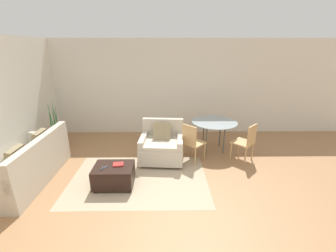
% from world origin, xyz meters
% --- Properties ---
extents(ground_plane, '(20.00, 20.00, 0.00)m').
position_xyz_m(ground_plane, '(0.00, 0.00, 0.00)').
color(ground_plane, '#A3754C').
extents(wall_back, '(12.00, 0.06, 2.75)m').
position_xyz_m(wall_back, '(0.00, 3.51, 1.38)').
color(wall_back, silver).
rests_on(wall_back, ground_plane).
extents(wall_left, '(0.06, 12.00, 2.75)m').
position_xyz_m(wall_left, '(-3.08, 1.50, 1.38)').
color(wall_left, silver).
rests_on(wall_left, ground_plane).
extents(area_rug, '(2.72, 1.87, 0.01)m').
position_xyz_m(area_rug, '(-0.37, 0.84, 0.00)').
color(area_rug, tan).
rests_on(area_rug, ground_plane).
extents(couch, '(0.88, 2.05, 0.91)m').
position_xyz_m(couch, '(-2.51, 0.83, 0.30)').
color(couch, beige).
rests_on(couch, ground_plane).
extents(armchair, '(1.03, 0.97, 0.90)m').
position_xyz_m(armchair, '(0.09, 1.69, 0.35)').
color(armchair, beige).
rests_on(armchair, ground_plane).
extents(ottoman, '(0.74, 0.56, 0.41)m').
position_xyz_m(ottoman, '(-0.81, 0.65, 0.22)').
color(ottoman, black).
rests_on(ottoman, ground_plane).
extents(book_stack, '(0.22, 0.18, 0.03)m').
position_xyz_m(book_stack, '(-0.73, 0.70, 0.42)').
color(book_stack, '#B72D28').
rests_on(book_stack, ottoman).
extents(tv_remote_primary, '(0.11, 0.17, 0.01)m').
position_xyz_m(tv_remote_primary, '(-0.96, 0.59, 0.41)').
color(tv_remote_primary, '#333338').
rests_on(tv_remote_primary, ottoman).
extents(tv_remote_secondary, '(0.06, 0.15, 0.01)m').
position_xyz_m(tv_remote_secondary, '(-0.99, 0.56, 0.41)').
color(tv_remote_secondary, '#333338').
rests_on(tv_remote_secondary, ottoman).
extents(potted_plant, '(0.41, 0.41, 1.33)m').
position_xyz_m(potted_plant, '(-2.61, 2.33, 0.26)').
color(potted_plant, maroon).
rests_on(potted_plant, ground_plane).
extents(dining_table, '(1.13, 1.13, 0.76)m').
position_xyz_m(dining_table, '(1.40, 2.22, 0.67)').
color(dining_table, '#99A8AD').
rests_on(dining_table, ground_plane).
extents(dining_chair_near_left, '(0.59, 0.59, 0.90)m').
position_xyz_m(dining_chair_near_left, '(0.77, 1.60, 0.52)').
color(dining_chair_near_left, tan).
rests_on(dining_chair_near_left, ground_plane).
extents(dining_chair_near_right, '(0.59, 0.59, 0.90)m').
position_xyz_m(dining_chair_near_right, '(2.02, 1.60, 0.52)').
color(dining_chair_near_right, tan).
rests_on(dining_chair_near_right, ground_plane).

